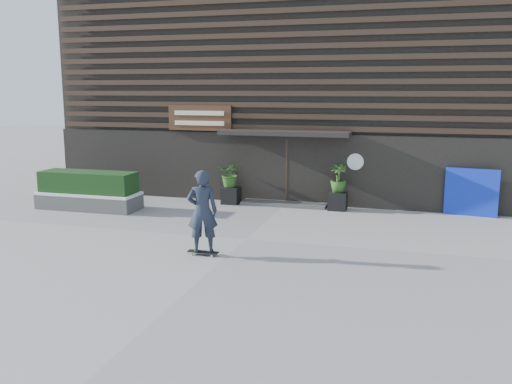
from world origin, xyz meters
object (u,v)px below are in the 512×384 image
(planter_pot_left, at_px, (231,195))
(blue_tarp, at_px, (471,192))
(raised_bed, at_px, (89,201))
(skateboarder, at_px, (202,211))
(planter_pot_right, at_px, (338,201))

(planter_pot_left, xyz_separation_m, blue_tarp, (8.03, 0.30, 0.47))
(planter_pot_left, distance_m, raised_bed, 4.89)
(raised_bed, relative_size, skateboarder, 1.65)
(raised_bed, xyz_separation_m, blue_tarp, (12.42, 2.45, 0.52))
(planter_pot_left, height_order, raised_bed, planter_pot_left)
(planter_pot_right, height_order, skateboarder, skateboarder)
(skateboarder, bearing_deg, planter_pot_left, 102.12)
(blue_tarp, relative_size, skateboarder, 0.77)
(raised_bed, xyz_separation_m, skateboarder, (5.69, -3.93, 0.85))
(planter_pot_left, bearing_deg, blue_tarp, 2.14)
(blue_tarp, bearing_deg, planter_pot_left, -169.56)
(planter_pot_right, height_order, raised_bed, planter_pot_right)
(planter_pot_right, xyz_separation_m, blue_tarp, (4.23, 0.30, 0.47))
(skateboarder, bearing_deg, raised_bed, 145.36)
(planter_pot_right, xyz_separation_m, skateboarder, (-2.49, -6.09, 0.80))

